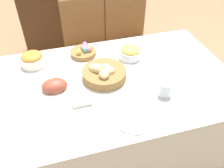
{
  "coord_description": "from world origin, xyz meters",
  "views": [
    {
      "loc": [
        -0.32,
        -1.16,
        1.75
      ],
      "look_at": [
        -0.01,
        -0.08,
        0.78
      ],
      "focal_mm": 38.0,
      "sensor_mm": 36.0,
      "label": 1
    }
  ],
  "objects_px": {
    "chair_far_right": "(129,40)",
    "fork": "(110,124)",
    "bread_basket": "(104,73)",
    "drinking_cup": "(165,89)",
    "carrot_bowl": "(32,59)",
    "butter_dish": "(82,101)",
    "pineapple_bowl": "(130,52)",
    "sideboard": "(78,13)",
    "ham_platter": "(55,86)",
    "dinner_plate": "(134,118)",
    "knife": "(157,113)",
    "spoon": "(162,112)",
    "chair_far_center": "(88,46)",
    "egg_basket": "(84,51)"
  },
  "relations": [
    {
      "from": "chair_far_right",
      "to": "fork",
      "type": "xyz_separation_m",
      "value": [
        -0.53,
        -1.19,
        0.23
      ]
    },
    {
      "from": "bread_basket",
      "to": "drinking_cup",
      "type": "bearing_deg",
      "value": -39.25
    },
    {
      "from": "carrot_bowl",
      "to": "butter_dish",
      "type": "height_order",
      "value": "carrot_bowl"
    },
    {
      "from": "pineapple_bowl",
      "to": "drinking_cup",
      "type": "xyz_separation_m",
      "value": [
        0.07,
        -0.44,
        0.0
      ]
    },
    {
      "from": "sideboard",
      "to": "butter_dish",
      "type": "bearing_deg",
      "value": -98.19
    },
    {
      "from": "ham_platter",
      "to": "dinner_plate",
      "type": "distance_m",
      "value": 0.54
    },
    {
      "from": "knife",
      "to": "butter_dish",
      "type": "relative_size",
      "value": 1.41
    },
    {
      "from": "knife",
      "to": "spoon",
      "type": "distance_m",
      "value": 0.03
    },
    {
      "from": "sideboard",
      "to": "knife",
      "type": "distance_m",
      "value": 2.05
    },
    {
      "from": "bread_basket",
      "to": "knife",
      "type": "bearing_deg",
      "value": -61.6
    },
    {
      "from": "chair_far_center",
      "to": "bread_basket",
      "type": "xyz_separation_m",
      "value": [
        -0.03,
        -0.79,
        0.27
      ]
    },
    {
      "from": "knife",
      "to": "spoon",
      "type": "height_order",
      "value": "same"
    },
    {
      "from": "knife",
      "to": "butter_dish",
      "type": "xyz_separation_m",
      "value": [
        -0.4,
        0.2,
        0.01
      ]
    },
    {
      "from": "sideboard",
      "to": "pineapple_bowl",
      "type": "bearing_deg",
      "value": -83.21
    },
    {
      "from": "chair_far_right",
      "to": "sideboard",
      "type": "height_order",
      "value": "sideboard"
    },
    {
      "from": "carrot_bowl",
      "to": "drinking_cup",
      "type": "height_order",
      "value": "carrot_bowl"
    },
    {
      "from": "spoon",
      "to": "butter_dish",
      "type": "bearing_deg",
      "value": 150.94
    },
    {
      "from": "carrot_bowl",
      "to": "drinking_cup",
      "type": "bearing_deg",
      "value": -35.23
    },
    {
      "from": "carrot_bowl",
      "to": "egg_basket",
      "type": "bearing_deg",
      "value": 4.8
    },
    {
      "from": "sideboard",
      "to": "carrot_bowl",
      "type": "height_order",
      "value": "sideboard"
    },
    {
      "from": "chair_far_center",
      "to": "bread_basket",
      "type": "bearing_deg",
      "value": -94.14
    },
    {
      "from": "chair_far_right",
      "to": "spoon",
      "type": "xyz_separation_m",
      "value": [
        -0.22,
        -1.19,
        0.23
      ]
    },
    {
      "from": "chair_far_right",
      "to": "pineapple_bowl",
      "type": "relative_size",
      "value": 5.67
    },
    {
      "from": "pineapple_bowl",
      "to": "butter_dish",
      "type": "height_order",
      "value": "pineapple_bowl"
    },
    {
      "from": "dinner_plate",
      "to": "butter_dish",
      "type": "distance_m",
      "value": 0.33
    },
    {
      "from": "bread_basket",
      "to": "knife",
      "type": "height_order",
      "value": "bread_basket"
    },
    {
      "from": "chair_far_center",
      "to": "fork",
      "type": "bearing_deg",
      "value": -96.56
    },
    {
      "from": "knife",
      "to": "chair_far_center",
      "type": "bearing_deg",
      "value": 102.67
    },
    {
      "from": "chair_far_center",
      "to": "fork",
      "type": "distance_m",
      "value": 1.21
    },
    {
      "from": "pineapple_bowl",
      "to": "drinking_cup",
      "type": "bearing_deg",
      "value": -81.15
    },
    {
      "from": "chair_far_right",
      "to": "dinner_plate",
      "type": "bearing_deg",
      "value": -110.49
    },
    {
      "from": "chair_far_right",
      "to": "fork",
      "type": "bearing_deg",
      "value": -116.38
    },
    {
      "from": "fork",
      "to": "chair_far_center",
      "type": "bearing_deg",
      "value": 89.17
    },
    {
      "from": "sideboard",
      "to": "carrot_bowl",
      "type": "relative_size",
      "value": 8.0
    },
    {
      "from": "butter_dish",
      "to": "dinner_plate",
      "type": "bearing_deg",
      "value": -37.83
    },
    {
      "from": "sideboard",
      "to": "bread_basket",
      "type": "relative_size",
      "value": 4.62
    },
    {
      "from": "chair_far_right",
      "to": "carrot_bowl",
      "type": "distance_m",
      "value": 1.08
    },
    {
      "from": "knife",
      "to": "carrot_bowl",
      "type": "bearing_deg",
      "value": 138.34
    },
    {
      "from": "fork",
      "to": "butter_dish",
      "type": "xyz_separation_m",
      "value": [
        -0.12,
        0.2,
        0.01
      ]
    },
    {
      "from": "knife",
      "to": "ham_platter",
      "type": "bearing_deg",
      "value": 150.02
    },
    {
      "from": "pineapple_bowl",
      "to": "fork",
      "type": "height_order",
      "value": "pineapple_bowl"
    },
    {
      "from": "chair_far_center",
      "to": "knife",
      "type": "distance_m",
      "value": 1.22
    },
    {
      "from": "sideboard",
      "to": "fork",
      "type": "xyz_separation_m",
      "value": [
        -0.14,
        -2.03,
        0.26
      ]
    },
    {
      "from": "drinking_cup",
      "to": "spoon",
      "type": "bearing_deg",
      "value": -118.98
    },
    {
      "from": "butter_dish",
      "to": "egg_basket",
      "type": "bearing_deg",
      "value": 77.82
    },
    {
      "from": "ham_platter",
      "to": "chair_far_center",
      "type": "bearing_deg",
      "value": 66.34
    },
    {
      "from": "knife",
      "to": "drinking_cup",
      "type": "bearing_deg",
      "value": 56.18
    },
    {
      "from": "ham_platter",
      "to": "carrot_bowl",
      "type": "height_order",
      "value": "carrot_bowl"
    },
    {
      "from": "spoon",
      "to": "drinking_cup",
      "type": "bearing_deg",
      "value": 57.04
    },
    {
      "from": "fork",
      "to": "knife",
      "type": "xyz_separation_m",
      "value": [
        0.28,
        0.0,
        0.0
      ]
    }
  ]
}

